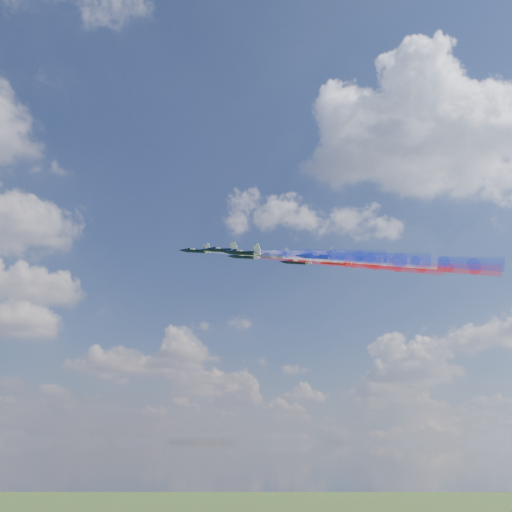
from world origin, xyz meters
TOP-DOWN VIEW (x-y plane):
  - jet_lead at (-10.39, 1.31)m, footprint 13.68×14.16m
  - trail_lead at (4.53, -17.84)m, footprint 27.17×33.80m
  - jet_inner_left at (-10.24, -13.93)m, footprint 13.68×14.16m
  - trail_inner_left at (4.68, -33.08)m, footprint 27.17×33.80m
  - jet_inner_right at (3.81, -2.95)m, footprint 13.68×14.16m
  - trail_inner_right at (18.73, -22.10)m, footprint 27.17×33.80m
  - jet_outer_left at (-13.13, -30.03)m, footprint 13.68×14.16m
  - trail_outer_left at (1.79, -49.17)m, footprint 27.17×33.80m
  - jet_center_third at (4.53, -17.12)m, footprint 13.68×14.16m
  - trail_center_third at (19.45, -36.27)m, footprint 27.17×33.80m
  - jet_outer_right at (20.99, -6.02)m, footprint 13.68×14.16m
  - trail_outer_right at (35.91, -25.17)m, footprint 27.17×33.80m
  - jet_rear_left at (6.10, -34.77)m, footprint 13.68×14.16m
  - trail_rear_left at (21.02, -53.92)m, footprint 27.17×33.80m
  - jet_rear_right at (22.52, -22.86)m, footprint 13.68×14.16m
  - trail_rear_right at (37.44, -42.01)m, footprint 27.17×33.80m

SIDE VIEW (x-z plane):
  - trail_outer_left at x=1.79m, z-range 116.09..126.28m
  - trail_rear_left at x=21.02m, z-range 117.11..127.30m
  - jet_outer_left at x=-13.13m, z-range 121.73..128.01m
  - jet_rear_left at x=6.10m, z-range 122.75..129.03m
  - trail_rear_right at x=37.44m, z-range 121.25..131.44m
  - trail_center_third at x=19.45m, z-range 121.77..131.96m
  - trail_inner_left at x=4.68m, z-range 121.79..131.98m
  - jet_rear_right at x=22.52m, z-range 126.88..133.16m
  - trail_inner_right at x=18.73m, z-range 125.19..135.38m
  - trail_outer_right at x=35.91m, z-range 125.45..135.64m
  - jet_center_third at x=4.53m, z-range 127.41..133.69m
  - jet_inner_left at x=-10.24m, z-range 127.43..133.71m
  - trail_lead at x=4.53m, z-range 125.78..135.97m
  - jet_inner_right at x=3.81m, z-range 130.83..137.11m
  - jet_outer_right at x=20.99m, z-range 131.09..137.37m
  - jet_lead at x=-10.39m, z-range 131.42..137.69m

